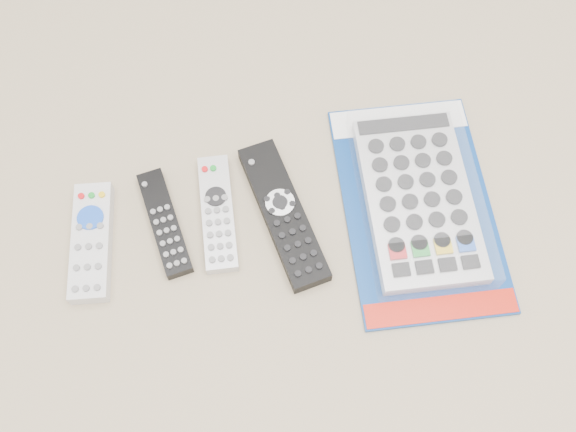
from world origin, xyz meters
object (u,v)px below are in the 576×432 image
object	(u,v)px
remote_small_grey	(91,242)
remote_large_black	(283,214)
jumbo_remote_packaged	(419,198)
remote_silver_dvd	(218,213)
remote_slim_black	(165,223)

from	to	relation	value
remote_small_grey	remote_large_black	world-z (taller)	remote_small_grey
remote_large_black	jumbo_remote_packaged	xyz separation A→B (m)	(0.19, -0.03, 0.01)
remote_silver_dvd	remote_large_black	xyz separation A→B (m)	(0.09, -0.03, 0.00)
remote_small_grey	remote_silver_dvd	size ratio (longest dim) A/B	0.99
remote_large_black	remote_silver_dvd	bearing A→B (deg)	157.70
jumbo_remote_packaged	remote_silver_dvd	bearing A→B (deg)	177.13
remote_small_grey	remote_silver_dvd	distance (m)	0.17
remote_slim_black	remote_silver_dvd	xyz separation A→B (m)	(0.07, -0.01, 0.00)
remote_small_grey	remote_large_black	size ratio (longest dim) A/B	0.77
remote_slim_black	jumbo_remote_packaged	xyz separation A→B (m)	(0.35, -0.06, 0.01)
remote_slim_black	jumbo_remote_packaged	size ratio (longest dim) A/B	0.45
remote_small_grey	remote_slim_black	bearing A→B (deg)	12.41
remote_slim_black	remote_large_black	xyz separation A→B (m)	(0.16, -0.03, 0.00)
remote_silver_dvd	remote_large_black	distance (m)	0.09
remote_slim_black	jumbo_remote_packaged	distance (m)	0.35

